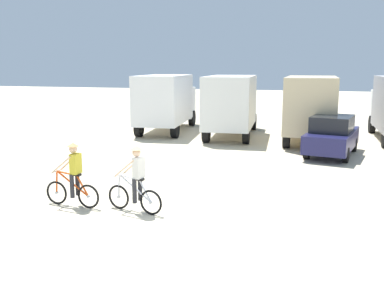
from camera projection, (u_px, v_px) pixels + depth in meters
The scene contains 7 objects.
ground_plane at pixel (165, 215), 11.43m from camera, with size 120.00×120.00×0.00m, color beige.
box_truck_avon_van at pixel (167, 100), 25.61m from camera, with size 2.95×6.93×3.35m.
box_truck_white_box at pixel (232, 103), 23.88m from camera, with size 2.79×6.89×3.35m.
box_truck_tan_camper at pixel (311, 105), 22.30m from camera, with size 2.40×6.75×3.35m.
sedan_parked at pixel (332, 136), 18.89m from camera, with size 2.55×4.46×1.76m.
cyclist_orange_shirt at pixel (73, 177), 11.99m from camera, with size 1.73×0.52×1.82m.
cyclist_cowboy_hat at pixel (136, 182), 11.53m from camera, with size 1.71×0.56×1.82m.
Camera 1 is at (3.67, -10.30, 3.90)m, focal length 40.46 mm.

